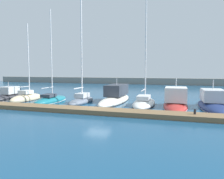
# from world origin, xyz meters

# --- Properties ---
(ground_plane) EXTENTS (120.00, 120.00, 0.00)m
(ground_plane) POSITION_xyz_m (0.00, 0.00, 0.00)
(ground_plane) COLOR navy
(dock_pier) EXTENTS (38.18, 2.14, 0.44)m
(dock_pier) POSITION_xyz_m (0.00, -1.84, 0.22)
(dock_pier) COLOR brown
(dock_pier) RESTS_ON ground_plane
(breakwater_seawall) EXTENTS (108.00, 2.46, 1.91)m
(breakwater_seawall) POSITION_xyz_m (0.00, 43.90, 0.95)
(breakwater_seawall) COLOR gray
(breakwater_seawall) RESTS_ON ground_plane
(motorboat_charcoal_nearest) EXTENTS (3.04, 7.69, 2.80)m
(motorboat_charcoal_nearest) POSITION_xyz_m (-15.00, 3.82, 0.43)
(motorboat_charcoal_nearest) COLOR #2D2D33
(motorboat_charcoal_nearest) RESTS_ON ground_plane
(sailboat_sand_second) EXTENTS (1.93, 6.09, 10.94)m
(sailboat_sand_second) POSITION_xyz_m (-11.89, 3.55, 0.34)
(sailboat_sand_second) COLOR beige
(sailboat_sand_second) RESTS_ON ground_plane
(sailboat_teal_third) EXTENTS (2.56, 7.05, 12.22)m
(sailboat_teal_third) POSITION_xyz_m (-7.88, 3.34, 0.29)
(sailboat_teal_third) COLOR #19707F
(sailboat_teal_third) RESTS_ON ground_plane
(sailboat_slate_fourth) EXTENTS (1.87, 6.24, 13.18)m
(sailboat_slate_fourth) POSITION_xyz_m (-3.62, 3.62, 0.51)
(sailboat_slate_fourth) COLOR slate
(sailboat_slate_fourth) RESTS_ON ground_plane
(motorboat_ivory_fifth) EXTENTS (2.72, 10.49, 3.44)m
(motorboat_ivory_fifth) POSITION_xyz_m (0.19, 5.89, 0.63)
(motorboat_ivory_fifth) COLOR silver
(motorboat_ivory_fifth) RESTS_ON ground_plane
(sailboat_white_sixth) EXTENTS (2.71, 7.86, 14.48)m
(sailboat_white_sixth) POSITION_xyz_m (4.17, 4.35, 0.34)
(sailboat_white_sixth) COLOR white
(sailboat_white_sixth) RESTS_ON ground_plane
(motorboat_red_seventh) EXTENTS (2.82, 9.33, 3.72)m
(motorboat_red_seventh) POSITION_xyz_m (7.77, 4.54, 0.53)
(motorboat_red_seventh) COLOR #B72D28
(motorboat_red_seventh) RESTS_ON ground_plane
(motorboat_navy_eighth) EXTENTS (3.25, 9.74, 3.51)m
(motorboat_navy_eighth) POSITION_xyz_m (11.70, 4.90, 0.47)
(motorboat_navy_eighth) COLOR navy
(motorboat_navy_eighth) RESTS_ON ground_plane
(mooring_buoy_white) EXTENTS (0.76, 0.76, 0.76)m
(mooring_buoy_white) POSITION_xyz_m (-5.89, 36.09, 0.00)
(mooring_buoy_white) COLOR white
(mooring_buoy_white) RESTS_ON ground_plane
(dock_bollard) EXTENTS (0.20, 0.20, 0.44)m
(dock_bollard) POSITION_xyz_m (9.43, -1.84, 0.66)
(dock_bollard) COLOR black
(dock_bollard) RESTS_ON dock_pier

